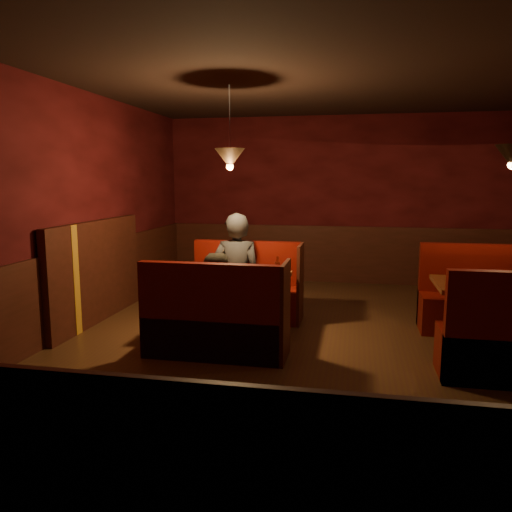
% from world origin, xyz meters
% --- Properties ---
extents(room, '(6.02, 7.02, 2.92)m').
position_xyz_m(room, '(-0.28, 0.04, 1.05)').
color(room, '#4E3218').
rests_on(room, ground).
extents(main_table, '(1.34, 0.81, 0.94)m').
position_xyz_m(main_table, '(-1.08, 0.18, 0.55)').
color(main_table, brown).
rests_on(main_table, ground).
extents(main_bench_far, '(1.48, 0.53, 1.01)m').
position_xyz_m(main_bench_far, '(-1.06, 0.94, 0.32)').
color(main_bench_far, '#590B06').
rests_on(main_bench_far, ground).
extents(main_bench_near, '(1.48, 0.53, 1.01)m').
position_xyz_m(main_bench_near, '(-1.06, -0.58, 0.32)').
color(main_bench_near, '#590B06').
rests_on(main_bench_near, ground).
extents(second_table, '(1.32, 0.85, 0.75)m').
position_xyz_m(second_table, '(1.82, 0.09, 0.55)').
color(second_table, brown).
rests_on(second_table, ground).
extents(second_bench_far, '(1.46, 0.55, 1.05)m').
position_xyz_m(second_bench_far, '(1.85, 0.89, 0.33)').
color(second_bench_far, '#590B06').
rests_on(second_bench_far, ground).
extents(diner_a, '(0.67, 0.47, 1.75)m').
position_xyz_m(diner_a, '(-1.16, 0.76, 0.88)').
color(diner_a, black).
rests_on(diner_a, ground).
extents(diner_b, '(0.84, 0.77, 1.41)m').
position_xyz_m(diner_b, '(-1.05, -0.43, 0.71)').
color(diner_b, '#332E25').
rests_on(diner_b, ground).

